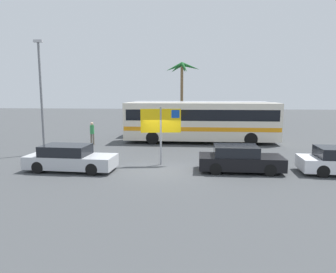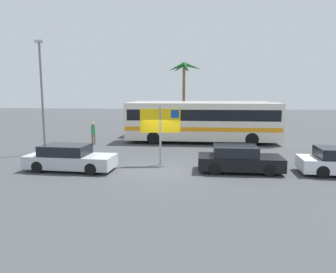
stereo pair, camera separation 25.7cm
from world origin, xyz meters
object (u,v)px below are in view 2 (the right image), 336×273
Objects in this scene: ferry_sign at (161,123)px; bus_front_coach at (202,120)px; pedestrian_near_sign at (93,131)px; bus_rear_coach at (200,117)px; car_black at (238,159)px; car_silver at (69,158)px.

bus_front_coach is at bearing 65.93° from ferry_sign.
bus_front_coach is 8.52m from pedestrian_near_sign.
bus_front_coach is at bearing 103.40° from pedestrian_near_sign.
bus_rear_coach reaches higher than car_black.
ferry_sign is at bearing 46.29° from pedestrian_near_sign.
bus_rear_coach is at bearing 99.10° from car_black.
car_silver is at bearing -125.62° from bus_front_coach.
bus_rear_coach is 9.77m from pedestrian_near_sign.
ferry_sign is at bearing -106.22° from bus_front_coach.
bus_front_coach and bus_rear_coach have the same top height.
bus_rear_coach reaches higher than pedestrian_near_sign.
pedestrian_near_sign is at bearing 103.53° from car_silver.
bus_rear_coach is at bearing 124.63° from pedestrian_near_sign.
pedestrian_near_sign is at bearing 144.73° from car_black.
bus_front_coach is 8.20m from ferry_sign.
ferry_sign is 0.70× the size of car_silver.
ferry_sign is 5.14m from car_silver.
car_silver is at bearing 12.57° from pedestrian_near_sign.
car_silver is (-4.55, -1.69, -1.69)m from ferry_sign.
car_black is 12.44m from pedestrian_near_sign.
car_black is (8.62, 0.59, -0.00)m from car_silver.
ferry_sign is 8.72m from pedestrian_near_sign.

